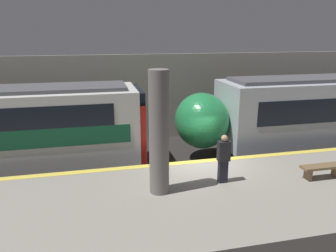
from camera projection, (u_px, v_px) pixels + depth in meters
name	position (u px, v px, depth m)	size (l,w,h in m)	color
ground_plane	(199.00, 187.00, 12.67)	(120.00, 120.00, 0.00)	#282623
platform	(225.00, 208.00, 10.08)	(40.00, 5.20, 1.14)	gray
station_rear_barrier	(163.00, 97.00, 18.12)	(50.00, 0.15, 4.66)	#B2AD9E
support_pillar_near	(159.00, 134.00, 9.41)	(0.58, 0.58, 3.67)	slate
person_waiting	(223.00, 158.00, 10.31)	(0.38, 0.24, 1.59)	black
platform_bench	(323.00, 169.00, 10.73)	(1.50, 0.40, 0.45)	brown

